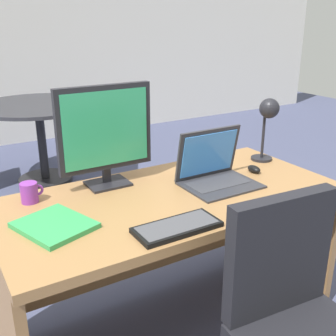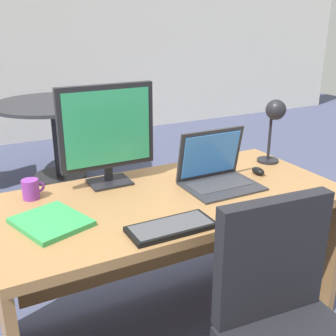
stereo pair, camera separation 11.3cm
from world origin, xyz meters
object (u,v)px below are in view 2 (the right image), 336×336
Objects in this scene: monitor at (107,130)px; keyboard at (171,227)px; mouse at (258,171)px; desk at (167,229)px; coffee_mug at (31,189)px; meeting_table at (55,122)px; laptop at (215,168)px; book at (51,222)px; desk_lamp at (274,118)px.

monitor is 1.43× the size of keyboard.
desk is at bearing 178.11° from mouse.
coffee_mug is at bearing 127.35° from keyboard.
mouse is at bearing 25.18° from keyboard.
keyboard is 3.35× the size of coffee_mug.
keyboard is 2.62m from meeting_table.
mouse is at bearing -1.11° from laptop.
coffee_mug is (-0.38, -0.01, -0.23)m from monitor.
meeting_table is (0.55, 2.35, -0.16)m from book.
monitor is (-0.21, 0.22, 0.47)m from desk.
desk is at bearing -172.43° from desk_lamp.
desk_lamp is 2.33m from meeting_table.
keyboard is 0.95× the size of desk_lamp.
coffee_mug is at bearing 168.19° from mouse.
laptop is 0.87m from coffee_mug.
book is at bearing -172.06° from desk.
monitor is at bearing 1.49° from coffee_mug.
mouse is (0.27, -0.01, -0.06)m from laptop.
laptop is at bearing 38.08° from keyboard.
laptop is 0.27m from mouse.
keyboard is at bearing -85.29° from monitor.
coffee_mug is at bearing -178.51° from monitor.
monitor is 1.38× the size of laptop.
keyboard is at bearing -32.93° from book.
book is (-0.36, -0.30, -0.26)m from monitor.
desk_lamp reaches higher than keyboard.
keyboard is at bearing -93.30° from meeting_table.
coffee_mug is at bearing 159.81° from desk.
laptop is at bearing -15.08° from coffee_mug.
laptop reaches higher than coffee_mug.
laptop is 0.53m from keyboard.
keyboard is at bearing -153.41° from desk_lamp.
laptop is 0.49m from desk_lamp.
meeting_table is at bearing 103.16° from mouse.
meeting_table is (-0.53, 2.29, -0.17)m from mouse.
keyboard is at bearing -115.26° from desk.
coffee_mug is 2.14m from meeting_table.
keyboard is 1.00× the size of book.
mouse is 1.09m from book.
laptop is 0.32× the size of meeting_table.
meeting_table is at bearing 86.70° from keyboard.
keyboard is 0.76m from mouse.
desk is 4.68× the size of book.
book is 0.30m from coffee_mug.
mouse is 0.25× the size of book.
monitor is 0.53m from book.
book is (-1.27, -0.17, -0.25)m from desk_lamp.
meeting_table is at bearing 108.18° from desk_lamp.
mouse is 0.08× the size of meeting_table.
book is at bearing -176.78° from mouse.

